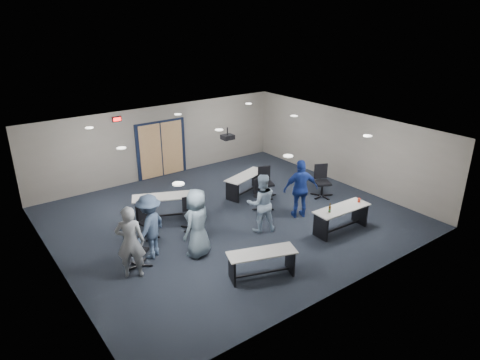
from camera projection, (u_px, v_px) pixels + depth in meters
floor at (230, 217)px, 13.16m from camera, size 10.00×10.00×0.00m
back_wall at (160, 142)px, 16.03m from camera, size 10.00×0.04×2.70m
front_wall at (348, 237)px, 9.30m from camera, size 10.00×0.04×2.70m
left_wall at (53, 223)px, 9.91m from camera, size 0.04×9.00×2.70m
right_wall at (343, 147)px, 15.42m from camera, size 0.04×9.00×2.70m
ceiling at (229, 133)px, 12.16m from camera, size 10.00×9.00×0.04m
double_door at (161, 149)px, 16.11m from camera, size 2.00×0.07×2.20m
exit_sign at (117, 119)px, 14.70m from camera, size 0.32×0.07×0.18m
ceiling_projector at (228, 137)px, 12.81m from camera, size 0.35×0.32×0.37m
ceiling_can_lights at (224, 132)px, 12.36m from camera, size 6.24×5.74×0.02m
table_front_left at (262, 260)px, 10.09m from camera, size 1.73×1.06×0.67m
table_front_right at (341, 215)px, 12.19m from camera, size 1.81×0.67×1.00m
table_back_left at (164, 203)px, 12.92m from camera, size 1.92×1.30×0.74m
table_back_right at (246, 181)px, 14.67m from camera, size 1.82×1.06×0.70m
chair_back_a at (148, 222)px, 11.89m from camera, size 0.73×0.73×0.94m
chair_back_b at (191, 214)px, 12.33m from camera, size 0.72×0.72×0.94m
chair_back_c at (263, 194)px, 13.52m from camera, size 0.81×0.81×1.03m
chair_back_d at (266, 183)px, 14.43m from camera, size 0.84×0.84×1.04m
chair_loose_left at (137, 250)px, 10.46m from camera, size 0.84×0.84×0.96m
chair_loose_right at (323, 182)px, 14.43m from camera, size 0.93×0.93×1.11m
person_gray at (130, 242)px, 9.95m from camera, size 0.80×0.71×1.83m
person_plaid at (197, 223)px, 10.84m from camera, size 1.05×0.90×1.83m
person_lightblue at (261, 203)px, 12.08m from camera, size 1.03×0.93×1.73m
person_navy at (301, 189)px, 12.91m from camera, size 1.16×0.86×1.83m
person_back at (150, 227)px, 10.78m from camera, size 1.28×1.14×1.73m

